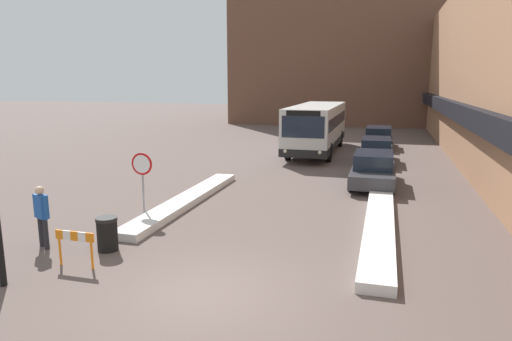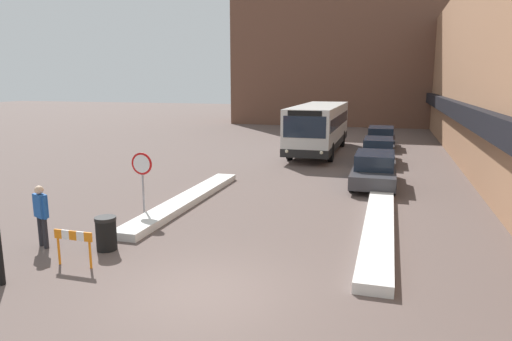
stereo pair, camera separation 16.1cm
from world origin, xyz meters
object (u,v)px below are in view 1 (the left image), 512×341
object	(u,v)px
parked_car_back	(378,137)
stop_sign	(142,171)
construction_barricade	(75,242)
parked_car_front	(373,169)
trash_bin	(107,234)
pedestrian	(41,211)
parked_car_middle	(376,150)
city_bus	(317,127)

from	to	relation	value
parked_car_back	stop_sign	size ratio (longest dim) A/B	2.17
parked_car_back	construction_barricade	world-z (taller)	parked_car_back
parked_car_front	trash_bin	distance (m)	12.41
pedestrian	parked_car_middle	bearing A→B (deg)	87.66
parked_car_front	parked_car_back	distance (m)	12.19
parked_car_middle	trash_bin	bearing A→B (deg)	-112.60
trash_bin	construction_barricade	xyz separation A→B (m)	(-0.10, -1.23, 0.19)
construction_barricade	city_bus	bearing A→B (deg)	81.43
pedestrian	construction_barricade	size ratio (longest dim) A/B	1.62
stop_sign	pedestrian	distance (m)	3.69
trash_bin	construction_barricade	size ratio (longest dim) A/B	0.86
city_bus	parked_car_back	distance (m)	5.21
parked_car_front	parked_car_back	world-z (taller)	parked_car_front
stop_sign	construction_barricade	xyz separation A→B (m)	(0.54, -4.36, -0.96)
parked_car_front	trash_bin	size ratio (longest dim) A/B	5.02
city_bus	stop_sign	bearing A→B (deg)	-102.69
city_bus	construction_barricade	size ratio (longest dim) A/B	9.76
parked_car_back	parked_car_front	bearing A→B (deg)	-90.00
stop_sign	trash_bin	size ratio (longest dim) A/B	2.36
stop_sign	city_bus	bearing A→B (deg)	77.31
parked_car_front	parked_car_back	size ratio (longest dim) A/B	0.98
parked_car_front	stop_sign	xyz separation A→B (m)	(-7.47, -7.23, 0.89)
stop_sign	trash_bin	distance (m)	3.39
construction_barricade	stop_sign	bearing A→B (deg)	97.05
trash_bin	construction_barricade	distance (m)	1.25
parked_car_middle	trash_bin	size ratio (longest dim) A/B	4.93
parked_car_front	stop_sign	size ratio (longest dim) A/B	2.12
parked_car_front	parked_car_back	xyz separation A→B (m)	(0.00, 12.19, 0.01)
construction_barricade	trash_bin	bearing A→B (deg)	85.59
city_bus	stop_sign	size ratio (longest dim) A/B	4.78
parked_car_back	parked_car_middle	bearing A→B (deg)	-90.00
pedestrian	parked_car_front	bearing A→B (deg)	75.97
city_bus	trash_bin	world-z (taller)	city_bus
parked_car_front	parked_car_middle	distance (m)	6.05
stop_sign	construction_barricade	world-z (taller)	stop_sign
parked_car_front	construction_barricade	bearing A→B (deg)	-120.85
parked_car_front	construction_barricade	size ratio (longest dim) A/B	4.33
city_bus	parked_car_front	world-z (taller)	city_bus
trash_bin	construction_barricade	bearing A→B (deg)	-94.41
city_bus	construction_barricade	xyz separation A→B (m)	(-3.08, -20.42, -1.04)
pedestrian	construction_barricade	world-z (taller)	pedestrian
parked_car_front	trash_bin	bearing A→B (deg)	-123.39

